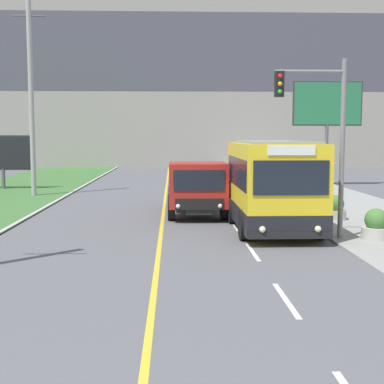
{
  "coord_description": "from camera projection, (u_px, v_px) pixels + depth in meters",
  "views": [
    {
      "loc": [
        0.42,
        -2.88,
        3.37
      ],
      "look_at": [
        1.1,
        15.95,
        1.4
      ],
      "focal_mm": 50.0,
      "sensor_mm": 36.0,
      "label": 1
    }
  ],
  "objects": [
    {
      "name": "planter_round_second",
      "position": [
        335.0,
        209.0,
        21.16
      ],
      "size": [
        0.89,
        0.89,
        0.98
      ],
      "color": "#B7B2A8",
      "rests_on": "sidewalk_right"
    },
    {
      "name": "city_bus",
      "position": [
        273.0,
        186.0,
        18.84
      ],
      "size": [
        2.75,
        5.8,
        3.21
      ],
      "color": "yellow",
      "rests_on": "ground_plane"
    },
    {
      "name": "traffic_light_mast",
      "position": [
        323.0,
        126.0,
        16.94
      ],
      "size": [
        2.28,
        0.32,
        5.79
      ],
      "color": "slate",
      "rests_on": "ground_plane"
    },
    {
      "name": "planter_round_near",
      "position": [
        376.0,
        226.0,
        17.05
      ],
      "size": [
        0.9,
        0.9,
        1.0
      ],
      "color": "#B7B2A8",
      "rests_on": "sidewalk_right"
    },
    {
      "name": "utility_pole_far",
      "position": [
        31.0,
        94.0,
        29.77
      ],
      "size": [
        1.8,
        0.28,
        11.32
      ],
      "color": "#9E9E99",
      "rests_on": "ground_plane"
    },
    {
      "name": "billboard_small",
      "position": [
        2.0,
        154.0,
        33.98
      ],
      "size": [
        4.07,
        0.24,
        3.44
      ],
      "color": "#59595B",
      "rests_on": "ground_plane"
    },
    {
      "name": "billboard_large",
      "position": [
        327.0,
        107.0,
        35.74
      ],
      "size": [
        4.66,
        0.24,
        7.02
      ],
      "color": "#59595B",
      "rests_on": "ground_plane"
    },
    {
      "name": "dump_truck",
      "position": [
        197.0,
        188.0,
        22.56
      ],
      "size": [
        2.43,
        6.5,
        2.3
      ],
      "color": "black",
      "rests_on": "ground_plane"
    },
    {
      "name": "apartment_block_background",
      "position": [
        169.0,
        62.0,
        61.1
      ],
      "size": [
        80.0,
        8.04,
        23.65
      ],
      "color": "gray",
      "rests_on": "ground_plane"
    },
    {
      "name": "planter_round_third",
      "position": [
        309.0,
        197.0,
        25.28
      ],
      "size": [
        0.88,
        0.88,
        0.97
      ],
      "color": "#B7B2A8",
      "rests_on": "sidewalk_right"
    }
  ]
}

